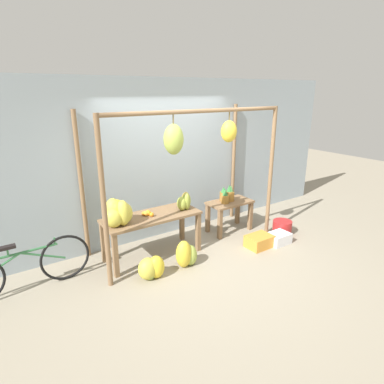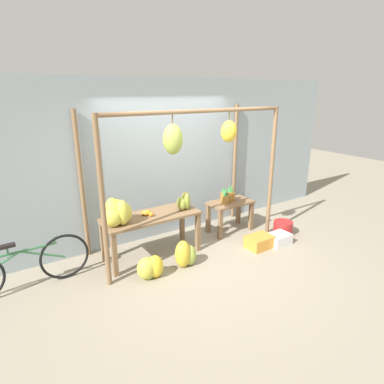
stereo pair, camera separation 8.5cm
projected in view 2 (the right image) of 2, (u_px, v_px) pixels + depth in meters
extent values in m
plane|color=gray|center=(209.00, 261.00, 5.09)|extent=(20.00, 20.00, 0.00)
cube|color=#99A8B2|center=(166.00, 160.00, 5.74)|extent=(8.00, 0.08, 2.80)
cylinder|color=brown|center=(103.00, 206.00, 4.13)|extent=(0.07, 0.07, 2.33)
cylinder|color=brown|center=(271.00, 174.00, 5.72)|extent=(0.07, 0.07, 2.33)
cylinder|color=brown|center=(82.00, 187.00, 4.94)|extent=(0.07, 0.07, 2.33)
cylinder|color=brown|center=(235.00, 163.00, 6.53)|extent=(0.07, 0.07, 2.33)
cylinder|color=brown|center=(201.00, 111.00, 4.58)|extent=(3.06, 0.06, 0.06)
cylinder|color=brown|center=(172.00, 119.00, 4.36)|extent=(0.02, 0.02, 0.12)
ellipsoid|color=#9EB247|center=(173.00, 139.00, 4.45)|extent=(0.29, 0.26, 0.43)
cylinder|color=brown|center=(229.00, 116.00, 4.88)|extent=(0.02, 0.02, 0.13)
ellipsoid|color=gold|center=(229.00, 132.00, 4.95)|extent=(0.26, 0.23, 0.34)
cube|color=brown|center=(151.00, 216.00, 5.05)|extent=(1.54, 0.61, 0.04)
cube|color=brown|center=(115.00, 255.00, 4.58)|extent=(0.07, 0.07, 0.67)
cube|color=brown|center=(198.00, 232.00, 5.33)|extent=(0.07, 0.07, 0.67)
cube|color=brown|center=(103.00, 242.00, 4.99)|extent=(0.07, 0.07, 0.67)
cube|color=brown|center=(182.00, 222.00, 5.74)|extent=(0.07, 0.07, 0.67)
cube|color=brown|center=(230.00, 202.00, 6.01)|extent=(0.85, 0.47, 0.04)
cube|color=brown|center=(220.00, 225.00, 5.76)|extent=(0.07, 0.07, 0.56)
cube|color=brown|center=(251.00, 216.00, 6.15)|extent=(0.07, 0.07, 0.56)
cube|color=brown|center=(208.00, 218.00, 6.05)|extent=(0.07, 0.07, 0.56)
cube|color=brown|center=(238.00, 211.00, 6.44)|extent=(0.07, 0.07, 0.56)
ellipsoid|color=gold|center=(123.00, 213.00, 4.70)|extent=(0.29, 0.27, 0.33)
ellipsoid|color=yellow|center=(117.00, 212.00, 4.66)|extent=(0.29, 0.32, 0.38)
ellipsoid|color=gold|center=(113.00, 211.00, 4.66)|extent=(0.24, 0.26, 0.40)
ellipsoid|color=gold|center=(113.00, 218.00, 4.58)|extent=(0.32, 0.30, 0.28)
ellipsoid|color=gold|center=(122.00, 213.00, 4.62)|extent=(0.24, 0.26, 0.39)
sphere|color=orange|center=(146.00, 213.00, 5.02)|extent=(0.08, 0.08, 0.08)
sphere|color=orange|center=(148.00, 213.00, 5.03)|extent=(0.08, 0.08, 0.08)
sphere|color=orange|center=(151.00, 214.00, 4.99)|extent=(0.07, 0.07, 0.07)
sphere|color=orange|center=(148.00, 212.00, 5.07)|extent=(0.08, 0.08, 0.08)
sphere|color=orange|center=(143.00, 213.00, 5.03)|extent=(0.07, 0.07, 0.07)
cylinder|color=olive|center=(224.00, 197.00, 6.02)|extent=(0.14, 0.14, 0.17)
cone|color=#337538|center=(224.00, 190.00, 5.98)|extent=(0.10, 0.10, 0.11)
cylinder|color=#A3702D|center=(230.00, 196.00, 6.00)|extent=(0.14, 0.14, 0.19)
cone|color=#337538|center=(230.00, 188.00, 5.95)|extent=(0.10, 0.10, 0.13)
cylinder|color=#A3702D|center=(231.00, 197.00, 6.01)|extent=(0.14, 0.14, 0.17)
cone|color=#428442|center=(231.00, 189.00, 5.96)|extent=(0.10, 0.10, 0.14)
cylinder|color=#A3702D|center=(225.00, 199.00, 5.89)|extent=(0.15, 0.15, 0.15)
cone|color=#337538|center=(226.00, 192.00, 5.84)|extent=(0.10, 0.10, 0.13)
ellipsoid|color=yellow|center=(155.00, 266.00, 4.60)|extent=(0.29, 0.28, 0.34)
ellipsoid|color=gold|center=(147.00, 268.00, 4.57)|extent=(0.35, 0.33, 0.33)
ellipsoid|color=#9EB247|center=(148.00, 270.00, 4.56)|extent=(0.27, 0.27, 0.28)
ellipsoid|color=#9EB247|center=(189.00, 255.00, 4.93)|extent=(0.29, 0.29, 0.34)
ellipsoid|color=gold|center=(183.00, 254.00, 4.86)|extent=(0.31, 0.29, 0.43)
cube|color=orange|center=(259.00, 242.00, 5.50)|extent=(0.44, 0.33, 0.21)
cylinder|color=#AD2323|center=(283.00, 228.00, 5.99)|extent=(0.35, 0.35, 0.26)
torus|color=black|center=(65.00, 257.00, 4.54)|extent=(0.67, 0.05, 0.67)
cylinder|color=#337042|center=(20.00, 252.00, 4.18)|extent=(0.91, 0.05, 0.03)
cylinder|color=#337042|center=(43.00, 254.00, 4.36)|extent=(0.55, 0.04, 0.26)
cylinder|color=#337042|center=(8.00, 251.00, 4.09)|extent=(0.02, 0.02, 0.10)
cube|color=black|center=(7.00, 246.00, 4.07)|extent=(0.20, 0.08, 0.04)
cylinder|color=#337042|center=(54.00, 240.00, 4.40)|extent=(0.02, 0.02, 0.10)
ellipsoid|color=#93A33D|center=(187.00, 201.00, 5.24)|extent=(0.17, 0.16, 0.29)
ellipsoid|color=#93A33D|center=(186.00, 201.00, 5.29)|extent=(0.17, 0.14, 0.27)
ellipsoid|color=#B2993D|center=(186.00, 200.00, 5.29)|extent=(0.16, 0.14, 0.29)
ellipsoid|color=#93A33D|center=(181.00, 203.00, 5.23)|extent=(0.18, 0.20, 0.23)
cube|color=silver|center=(279.00, 239.00, 5.63)|extent=(0.40, 0.30, 0.19)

